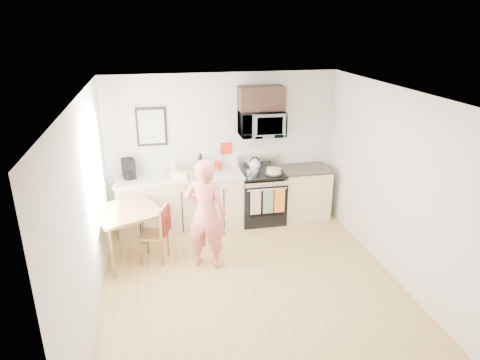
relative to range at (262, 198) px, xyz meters
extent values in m
plane|color=#A77E40|center=(-0.63, -1.98, -0.44)|extent=(4.60, 4.60, 0.00)
cube|color=beige|center=(-0.63, 0.32, 0.86)|extent=(4.00, 0.04, 2.60)
cube|color=beige|center=(-0.63, -4.28, 0.86)|extent=(4.00, 0.04, 2.60)
cube|color=beige|center=(-2.63, -1.98, 0.86)|extent=(0.04, 4.60, 2.60)
cube|color=beige|center=(1.37, -1.98, 0.86)|extent=(0.04, 4.60, 2.60)
cube|color=silver|center=(-0.63, -1.98, 2.16)|extent=(4.00, 4.60, 0.04)
cube|color=white|center=(-2.61, -1.18, 1.11)|extent=(0.02, 1.40, 1.50)
cube|color=white|center=(-2.60, -1.18, 1.11)|extent=(0.01, 1.30, 1.40)
cube|color=beige|center=(-1.43, 0.02, 0.01)|extent=(2.10, 0.60, 0.90)
cube|color=beige|center=(-1.43, 0.02, 0.48)|extent=(2.14, 0.64, 0.04)
cube|color=beige|center=(0.80, 0.02, 0.01)|extent=(0.84, 0.60, 0.90)
cube|color=black|center=(0.80, 0.02, 0.48)|extent=(0.88, 0.64, 0.04)
cube|color=black|center=(0.00, 0.00, -0.05)|extent=(0.76, 0.65, 0.77)
cube|color=black|center=(0.00, -0.32, 0.01)|extent=(0.61, 0.02, 0.45)
cube|color=silver|center=(0.00, -0.31, 0.34)|extent=(0.74, 0.02, 0.14)
cylinder|color=silver|center=(0.00, -0.36, 0.30)|extent=(0.68, 0.02, 0.02)
cube|color=black|center=(0.00, 0.00, 0.46)|extent=(0.76, 0.65, 0.04)
cube|color=silver|center=(0.00, 0.27, 0.60)|extent=(0.76, 0.08, 0.24)
cube|color=silver|center=(-0.20, -0.37, 0.08)|extent=(0.18, 0.02, 0.44)
cube|color=#5C7E54|center=(0.02, -0.37, 0.08)|extent=(0.18, 0.02, 0.44)
cube|color=#C34C1D|center=(0.22, -0.37, 0.08)|extent=(0.18, 0.02, 0.44)
imported|color=silver|center=(0.00, 0.10, 1.32)|extent=(0.76, 0.51, 0.42)
cube|color=black|center=(0.00, 0.15, 1.74)|extent=(0.76, 0.35, 0.40)
cube|color=black|center=(-1.83, 0.30, 1.31)|extent=(0.50, 0.03, 0.65)
cube|color=#B8BCB2|center=(-1.83, 0.28, 1.31)|extent=(0.42, 0.01, 0.56)
cube|color=red|center=(-0.58, 0.31, 0.86)|extent=(0.20, 0.02, 0.20)
imported|color=#D13F39|center=(-1.16, -1.29, 0.39)|extent=(0.71, 0.60, 1.65)
cube|color=brown|center=(-2.28, -0.92, 0.37)|extent=(0.88, 0.88, 0.04)
cylinder|color=brown|center=(-2.48, -1.39, -0.05)|extent=(0.05, 0.05, 0.78)
cylinder|color=brown|center=(-1.81, -1.13, -0.05)|extent=(0.05, 0.05, 0.78)
cylinder|color=brown|center=(-2.75, -0.72, -0.05)|extent=(0.05, 0.05, 0.78)
cylinder|color=brown|center=(-2.08, -0.45, -0.05)|extent=(0.05, 0.05, 0.78)
cube|color=brown|center=(-1.91, -1.01, -0.01)|extent=(0.48, 0.48, 0.04)
cube|color=brown|center=(-1.74, -1.07, 0.23)|extent=(0.16, 0.37, 0.45)
cube|color=#50110D|center=(-1.72, -1.08, 0.24)|extent=(0.16, 0.34, 0.37)
cylinder|color=brown|center=(-2.11, -1.11, -0.23)|extent=(0.03, 0.03, 0.41)
cylinder|color=brown|center=(-1.81, -1.21, -0.23)|extent=(0.03, 0.03, 0.41)
cylinder|color=brown|center=(-2.01, -0.81, -0.23)|extent=(0.03, 0.03, 0.41)
cylinder|color=brown|center=(-1.71, -0.91, -0.23)|extent=(0.03, 0.03, 0.41)
cube|color=brown|center=(-1.06, 0.20, 0.61)|extent=(0.15, 0.17, 0.22)
cylinder|color=red|center=(-0.74, 0.24, 0.58)|extent=(0.12, 0.12, 0.15)
imported|color=silver|center=(-1.58, 0.16, 0.53)|extent=(0.20, 0.20, 0.05)
cube|color=#D5AF80|center=(-1.54, 0.09, 0.62)|extent=(0.09, 0.09, 0.23)
cube|color=black|center=(-2.25, 0.13, 0.67)|extent=(0.24, 0.27, 0.33)
cylinder|color=black|center=(-2.25, 0.02, 0.59)|extent=(0.12, 0.12, 0.12)
cube|color=tan|center=(-1.42, -0.08, 0.56)|extent=(0.34, 0.28, 0.11)
cylinder|color=black|center=(0.17, -0.14, 0.50)|extent=(0.30, 0.30, 0.02)
cylinder|color=tan|center=(0.17, -0.14, 0.55)|extent=(0.25, 0.25, 0.08)
sphere|color=silver|center=(-0.11, 0.12, 0.59)|extent=(0.20, 0.20, 0.20)
cone|color=silver|center=(-0.11, 0.12, 0.69)|extent=(0.06, 0.06, 0.06)
torus|color=black|center=(-0.11, 0.12, 0.65)|extent=(0.18, 0.02, 0.18)
cylinder|color=silver|center=(-0.21, -0.14, 0.53)|extent=(0.19, 0.19, 0.09)
cylinder|color=black|center=(-0.26, -0.27, 0.57)|extent=(0.08, 0.16, 0.02)
camera|label=1|loc=(-1.80, -6.78, 2.98)|focal=32.00mm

